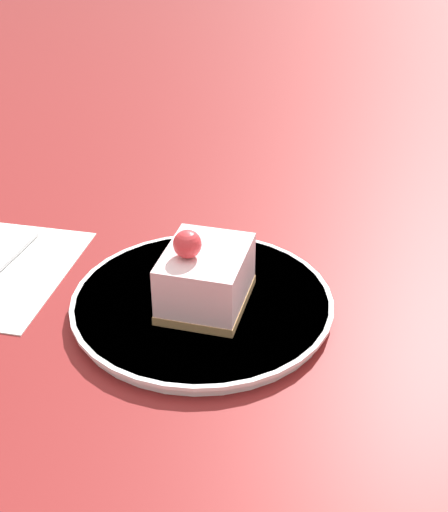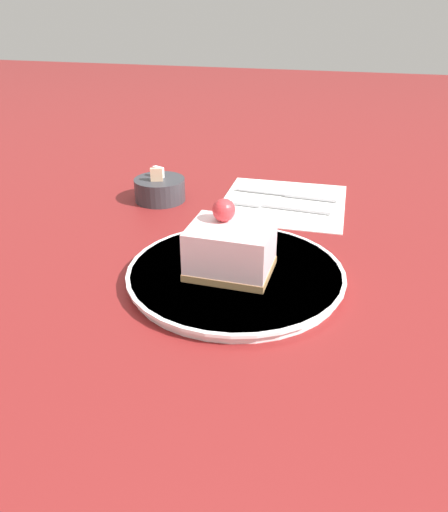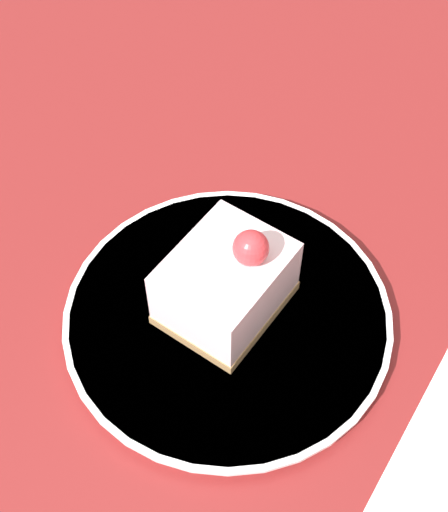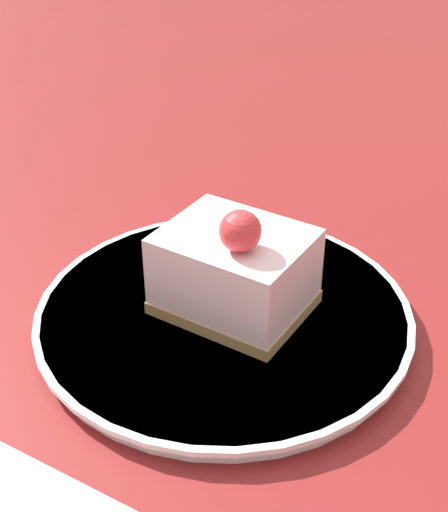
# 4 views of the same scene
# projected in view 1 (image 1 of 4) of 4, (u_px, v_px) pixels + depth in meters

# --- Properties ---
(ground_plane) EXTENTS (4.00, 4.00, 0.00)m
(ground_plane) POSITION_uv_depth(u_px,v_px,m) (241.00, 295.00, 0.76)
(ground_plane) COLOR maroon
(plate) EXTENTS (0.27, 0.27, 0.01)m
(plate) POSITION_uv_depth(u_px,v_px,m) (202.00, 304.00, 0.73)
(plate) COLOR white
(plate) RESTS_ON ground_plane
(cake_slice) EXTENTS (0.08, 0.10, 0.09)m
(cake_slice) POSITION_uv_depth(u_px,v_px,m) (205.00, 277.00, 0.71)
(cake_slice) COLOR #9E7547
(cake_slice) RESTS_ON plate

